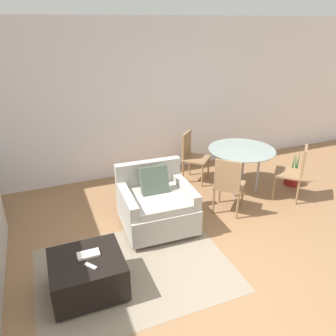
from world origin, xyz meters
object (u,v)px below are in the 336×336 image
object	(u,v)px
book_stack	(88,254)
dining_chair_near_right	(295,169)
dining_table	(241,154)
potted_plant_small	(293,177)
ottoman	(88,273)
tv_remote_primary	(91,266)
armchair	(156,204)
dining_chair_near_left	(228,183)
dining_chair_far_left	(192,153)

from	to	relation	value
book_stack	dining_chair_near_right	size ratio (longest dim) A/B	0.26
dining_table	potted_plant_small	distance (m)	1.13
book_stack	dining_table	bearing A→B (deg)	26.27
ottoman	book_stack	world-z (taller)	book_stack
tv_remote_primary	dining_chair_near_right	bearing A→B (deg)	15.37
armchair	dining_chair_near_left	distance (m)	1.11
dining_table	dining_chair_near_right	distance (m)	0.88
armchair	dining_chair_near_right	distance (m)	2.33
armchair	dining_table	bearing A→B (deg)	17.22
armchair	tv_remote_primary	distance (m)	1.48
ottoman	dining_table	world-z (taller)	dining_table
book_stack	dining_chair_far_left	bearing A→B (deg)	42.61
ottoman	dining_chair_far_left	bearing A→B (deg)	42.84
dining_chair_near_left	potted_plant_small	size ratio (longest dim) A/B	1.42
dining_chair_near_right	tv_remote_primary	bearing A→B (deg)	-164.63
tv_remote_primary	dining_chair_near_right	world-z (taller)	dining_chair_near_right
armchair	potted_plant_small	size ratio (longest dim) A/B	1.54
armchair	tv_remote_primary	bearing A→B (deg)	-136.42
ottoman	potted_plant_small	world-z (taller)	potted_plant_small
book_stack	dining_chair_near_left	size ratio (longest dim) A/B	0.26
book_stack	dining_chair_near_left	xyz separation A→B (m)	(2.15, 0.75, 0.08)
tv_remote_primary	dining_chair_far_left	distance (m)	3.06
ottoman	dining_chair_near_left	world-z (taller)	dining_chair_near_left
dining_table	dining_chair_far_left	xyz separation A→B (m)	(-0.61, 0.61, -0.13)
armchair	potted_plant_small	bearing A→B (deg)	6.46
armchair	tv_remote_primary	world-z (taller)	armchair
book_stack	potted_plant_small	xyz separation A→B (m)	(3.75, 1.14, -0.29)
tv_remote_primary	dining_chair_near_right	distance (m)	3.51
dining_table	dining_chair_near_right	xyz separation A→B (m)	(0.61, -0.61, -0.13)
potted_plant_small	dining_table	bearing A→B (deg)	167.25
potted_plant_small	dining_chair_far_left	bearing A→B (deg)	152.39
ottoman	dining_chair_far_left	size ratio (longest dim) A/B	0.84
armchair	potted_plant_small	xyz separation A→B (m)	(2.69, 0.30, -0.20)
armchair	potted_plant_small	distance (m)	2.72
dining_table	ottoman	bearing A→B (deg)	-153.21
tv_remote_primary	dining_table	size ratio (longest dim) A/B	0.13
ottoman	book_stack	size ratio (longest dim) A/B	3.26
book_stack	dining_chair_far_left	size ratio (longest dim) A/B	0.26
armchair	potted_plant_small	world-z (taller)	armchair
dining_chair_near_left	dining_table	bearing A→B (deg)	45.00
book_stack	dining_table	distance (m)	3.09
book_stack	tv_remote_primary	bearing A→B (deg)	-92.43
armchair	dining_chair_near_left	world-z (taller)	dining_chair_near_left
armchair	ottoman	world-z (taller)	armchair
ottoman	book_stack	xyz separation A→B (m)	(0.04, 0.05, 0.21)
book_stack	dining_chair_near_right	world-z (taller)	dining_chair_near_right
book_stack	potted_plant_small	size ratio (longest dim) A/B	0.36
tv_remote_primary	dining_table	distance (m)	3.18
dining_chair_far_left	tv_remote_primary	bearing A→B (deg)	-135.00
armchair	dining_chair_near_right	size ratio (longest dim) A/B	1.09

